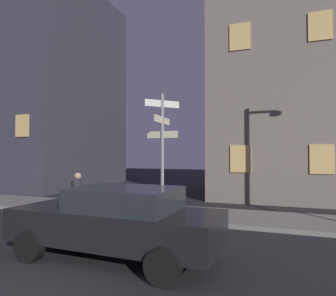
% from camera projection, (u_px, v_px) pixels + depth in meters
% --- Properties ---
extents(sidewalk_kerb, '(40.00, 2.52, 0.14)m').
position_uv_depth(sidewalk_kerb, '(167.00, 213.00, 10.63)').
color(sidewalk_kerb, gray).
rests_on(sidewalk_kerb, ground_plane).
extents(signpost, '(1.15, 1.43, 4.20)m').
position_uv_depth(signpost, '(162.00, 142.00, 10.36)').
color(signpost, gray).
rests_on(signpost, sidewalk_kerb).
extents(car_side_parked, '(4.63, 2.06, 1.49)m').
position_uv_depth(car_side_parked, '(117.00, 220.00, 6.20)').
color(car_side_parked, black).
rests_on(car_side_parked, ground_plane).
extents(cyclist, '(1.82, 0.33, 1.61)m').
position_uv_depth(cyclist, '(76.00, 200.00, 9.30)').
color(cyclist, black).
rests_on(cyclist, ground_plane).
extents(building_left_block, '(10.87, 9.16, 13.49)m').
position_uv_depth(building_left_block, '(31.00, 93.00, 21.58)').
color(building_left_block, '#383842').
rests_on(building_left_block, ground_plane).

